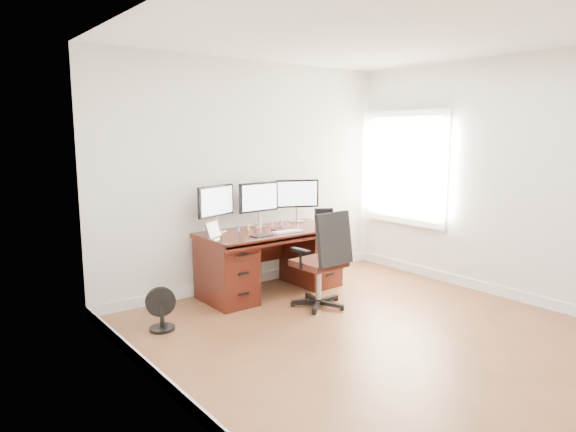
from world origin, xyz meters
TOP-DOWN VIEW (x-y plane):
  - ground at (0.00, 0.00)m, footprint 4.50×4.50m
  - back_wall at (0.00, 2.25)m, footprint 4.00×0.10m
  - right_wall at (2.00, 0.11)m, footprint 0.10×4.50m
  - desk at (0.00, 1.83)m, footprint 1.70×0.80m
  - office_chair at (0.12, 1.05)m, footprint 0.61×0.60m
  - floor_fan at (-1.52, 1.48)m, footprint 0.29×0.24m
  - monitor_left at (-0.58, 2.07)m, footprint 0.53×0.21m
  - monitor_center at (0.00, 2.07)m, footprint 0.55×0.15m
  - monitor_right at (0.58, 2.07)m, footprint 0.51×0.26m
  - tablet_left at (-0.79, 1.75)m, footprint 0.24×0.18m
  - tablet_right at (0.76, 1.75)m, footprint 0.24×0.17m
  - keyboard at (0.02, 1.59)m, footprint 0.28×0.14m
  - trackpad at (0.20, 1.58)m, footprint 0.13×0.13m
  - drawing_tablet at (-0.31, 1.58)m, footprint 0.24×0.17m
  - phone at (0.05, 1.77)m, footprint 0.16×0.11m
  - figurine_blue at (-0.36, 1.95)m, footprint 0.03×0.03m
  - figurine_yellow at (-0.23, 1.95)m, footprint 0.03×0.03m
  - figurine_brown at (-0.12, 1.95)m, footprint 0.03×0.03m
  - figurine_pink at (0.10, 1.95)m, footprint 0.03×0.03m
  - figurine_purple at (0.23, 1.95)m, footprint 0.03×0.03m

SIDE VIEW (x-z plane):
  - ground at x=0.00m, z-range 0.00..0.00m
  - floor_fan at x=-1.52m, z-range -0.01..0.41m
  - office_chair at x=0.12m, z-range -0.18..0.87m
  - desk at x=0.00m, z-range 0.03..0.78m
  - trackpad at x=0.20m, z-range 0.75..0.76m
  - drawing_tablet at x=-0.31m, z-range 0.75..0.76m
  - phone at x=0.05m, z-range 0.75..0.76m
  - keyboard at x=0.02m, z-range 0.75..0.76m
  - figurine_blue at x=-0.36m, z-range 0.75..0.83m
  - figurine_yellow at x=-0.23m, z-range 0.75..0.83m
  - figurine_brown at x=-0.12m, z-range 0.75..0.83m
  - figurine_pink at x=0.10m, z-range 0.75..0.83m
  - figurine_purple at x=0.23m, z-range 0.75..0.83m
  - tablet_left at x=-0.79m, z-range 0.74..0.93m
  - tablet_right at x=0.76m, z-range 0.74..0.93m
  - monitor_left at x=-0.58m, z-range 0.82..1.35m
  - monitor_center at x=0.00m, z-range 0.82..1.35m
  - monitor_right at x=0.58m, z-range 0.82..1.35m
  - back_wall at x=0.00m, z-range 0.00..2.70m
  - right_wall at x=2.00m, z-range 0.00..2.70m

